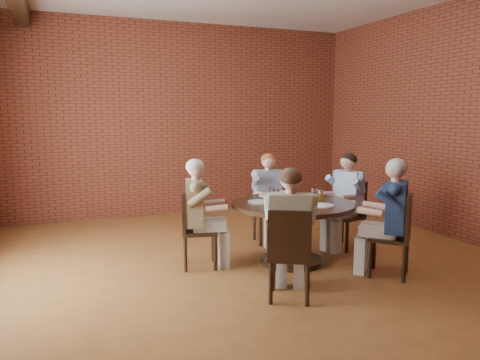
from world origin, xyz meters
name	(u,v)px	position (x,y,z in m)	size (l,w,h in m)	color
floor	(256,271)	(0.00, 0.00, 0.00)	(7.00, 7.00, 0.00)	#925B2D
wall_back	(178,119)	(0.00, 3.50, 1.70)	(7.00, 7.00, 0.00)	brown
wall_right	(476,121)	(3.25, 0.00, 1.70)	(7.00, 7.00, 0.00)	brown
dining_table	(293,220)	(0.52, 0.11, 0.53)	(1.46, 1.46, 0.75)	black
chair_a	(349,211)	(1.56, 0.45, 0.50)	(0.51, 0.51, 0.91)	black
diner_a	(346,201)	(1.49, 0.43, 0.64)	(0.50, 0.61, 1.28)	#456FB5
chair_b	(267,207)	(0.67, 1.14, 0.49)	(0.43, 0.43, 0.89)	black
diner_b	(269,199)	(0.66, 1.07, 0.62)	(0.48, 0.59, 1.25)	gray
chair_c	(193,226)	(-0.64, 0.41, 0.50)	(0.49, 0.49, 0.91)	black
diner_c	(199,214)	(-0.56, 0.39, 0.64)	(0.50, 0.61, 1.28)	brown
chair_d	(290,251)	(-0.06, -0.92, 0.50)	(0.55, 0.55, 0.91)	black
diner_d	(290,234)	(-0.02, -0.85, 0.65)	(0.50, 0.62, 1.29)	tan
chair_e	(397,232)	(1.37, -0.74, 0.50)	(0.59, 0.59, 0.93)	black
diner_e	(390,218)	(1.32, -0.68, 0.66)	(0.52, 0.64, 1.32)	#1C2C4E
plate_a	(303,196)	(0.82, 0.41, 0.76)	(0.26, 0.26, 0.01)	white
plate_b	(269,195)	(0.45, 0.63, 0.76)	(0.26, 0.26, 0.01)	white
plate_c	(259,202)	(0.14, 0.26, 0.76)	(0.26, 0.26, 0.01)	white
plate_d	(322,205)	(0.73, -0.21, 0.76)	(0.26, 0.26, 0.01)	white
glass_a	(314,193)	(0.87, 0.21, 0.82)	(0.07, 0.07, 0.14)	white
glass_b	(289,194)	(0.58, 0.32, 0.82)	(0.07, 0.07, 0.14)	white
glass_c	(272,193)	(0.40, 0.44, 0.82)	(0.07, 0.07, 0.14)	white
glass_d	(276,195)	(0.38, 0.28, 0.82)	(0.07, 0.07, 0.14)	white
glass_e	(282,200)	(0.31, -0.01, 0.82)	(0.07, 0.07, 0.14)	white
glass_f	(282,203)	(0.23, -0.19, 0.82)	(0.07, 0.07, 0.14)	white
glass_g	(312,199)	(0.66, -0.09, 0.82)	(0.07, 0.07, 0.14)	white
glass_h	(320,195)	(0.88, 0.07, 0.82)	(0.07, 0.07, 0.14)	white
smartphone	(326,205)	(0.81, -0.17, 0.75)	(0.07, 0.15, 0.01)	black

